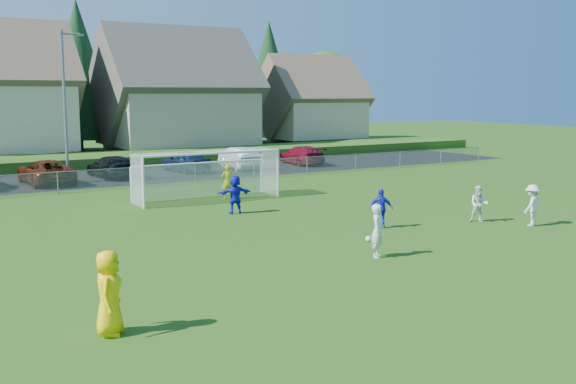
% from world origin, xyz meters
% --- Properties ---
extents(ground, '(160.00, 160.00, 0.00)m').
position_xyz_m(ground, '(0.00, 0.00, 0.00)').
color(ground, '#193D0C').
rests_on(ground, ground).
extents(asphalt_lot, '(60.00, 60.00, 0.00)m').
position_xyz_m(asphalt_lot, '(0.00, 27.50, 0.01)').
color(asphalt_lot, black).
rests_on(asphalt_lot, ground).
extents(grass_embankment, '(70.00, 6.00, 0.80)m').
position_xyz_m(grass_embankment, '(0.00, 35.00, 0.40)').
color(grass_embankment, '#1E420F').
rests_on(grass_embankment, ground).
extents(soccer_ball, '(0.22, 0.22, 0.22)m').
position_xyz_m(soccer_ball, '(0.96, 3.92, 0.11)').
color(soccer_ball, white).
rests_on(soccer_ball, ground).
extents(referee, '(0.99, 1.13, 1.95)m').
position_xyz_m(referee, '(-9.92, -0.57, 0.97)').
color(referee, yellow).
rests_on(referee, ground).
extents(player_white_a, '(0.77, 0.75, 1.78)m').
position_xyz_m(player_white_a, '(-0.21, 1.96, 0.89)').
color(player_white_a, silver).
rests_on(player_white_a, ground).
extents(player_white_b, '(0.95, 0.95, 1.55)m').
position_xyz_m(player_white_b, '(7.25, 4.50, 0.78)').
color(player_white_b, silver).
rests_on(player_white_b, ground).
extents(player_white_c, '(1.23, 0.90, 1.70)m').
position_xyz_m(player_white_c, '(8.55, 2.85, 0.85)').
color(player_white_c, silver).
rests_on(player_white_c, ground).
extents(player_blue_a, '(0.96, 0.89, 1.59)m').
position_xyz_m(player_blue_a, '(2.96, 5.67, 0.79)').
color(player_blue_a, '#141DBC').
rests_on(player_blue_a, ground).
extents(player_blue_b, '(1.67, 0.71, 1.74)m').
position_xyz_m(player_blue_b, '(-0.56, 11.66, 0.87)').
color(player_blue_b, '#141DBC').
rests_on(player_blue_b, ground).
extents(goalkeeper, '(0.74, 0.58, 1.78)m').
position_xyz_m(goalkeeper, '(0.96, 15.50, 0.89)').
color(goalkeeper, gold).
rests_on(goalkeeper, ground).
extents(car_c, '(2.71, 5.33, 1.44)m').
position_xyz_m(car_c, '(-5.72, 26.32, 0.72)').
color(car_c, '#531709').
rests_on(car_c, ground).
extents(car_d, '(2.30, 4.93, 1.39)m').
position_xyz_m(car_d, '(-1.46, 27.27, 0.70)').
color(car_d, black).
rests_on(car_d, ground).
extents(car_e, '(2.33, 4.63, 1.51)m').
position_xyz_m(car_e, '(3.80, 27.72, 0.76)').
color(car_e, '#122141').
rests_on(car_e, ground).
extents(car_f, '(2.16, 4.91, 1.57)m').
position_xyz_m(car_f, '(7.76, 27.35, 0.78)').
color(car_f, silver).
rests_on(car_f, ground).
extents(car_g, '(2.47, 5.02, 1.40)m').
position_xyz_m(car_g, '(13.19, 27.67, 0.70)').
color(car_g, maroon).
rests_on(car_g, ground).
extents(soccer_goal, '(7.42, 1.90, 2.50)m').
position_xyz_m(soccer_goal, '(0.00, 16.05, 1.63)').
color(soccer_goal, white).
rests_on(soccer_goal, ground).
extents(chainlink_fence, '(52.06, 0.06, 1.20)m').
position_xyz_m(chainlink_fence, '(0.00, 22.00, 0.63)').
color(chainlink_fence, gray).
rests_on(chainlink_fence, ground).
extents(streetlight, '(1.38, 0.18, 9.00)m').
position_xyz_m(streetlight, '(-4.45, 26.00, 4.84)').
color(streetlight, slate).
rests_on(streetlight, ground).
extents(houses_row, '(53.90, 11.45, 13.27)m').
position_xyz_m(houses_row, '(1.97, 42.46, 7.33)').
color(houses_row, tan).
rests_on(houses_row, ground).
extents(tree_row, '(65.98, 12.36, 13.80)m').
position_xyz_m(tree_row, '(1.04, 48.74, 6.91)').
color(tree_row, '#382616').
rests_on(tree_row, ground).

